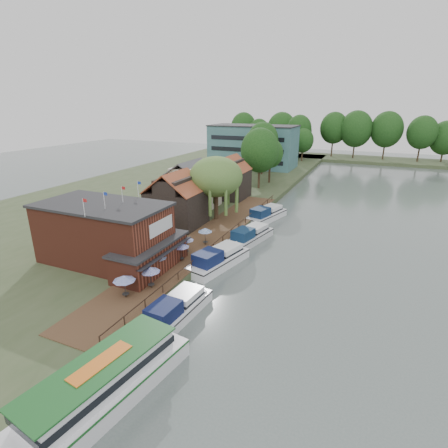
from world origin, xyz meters
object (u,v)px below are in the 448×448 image
at_px(umbrella_2, 158,263).
at_px(umbrella_5, 205,236).
at_px(pub, 118,235).
at_px(cruiser_3, 267,213).
at_px(hotel_block, 253,146).
at_px(cottage_b, 191,184).
at_px(umbrella_0, 125,286).
at_px(umbrella_1, 151,277).
at_px(umbrella_4, 186,245).
at_px(cruiser_2, 250,234).
at_px(umbrella_3, 181,252).
at_px(cruiser_0, 176,306).
at_px(cottage_c, 230,177).
at_px(cruiser_1, 218,257).
at_px(tour_boat, 94,389).
at_px(swan, 141,340).
at_px(cottage_a, 176,199).
at_px(willow, 216,189).

relative_size(umbrella_2, umbrella_5, 1.00).
distance_m(pub, cruiser_3, 28.21).
distance_m(hotel_block, umbrella_2, 72.96).
relative_size(cottage_b, umbrella_0, 4.04).
distance_m(umbrella_1, umbrella_2, 3.35).
distance_m(umbrella_4, cruiser_2, 11.05).
bearing_deg(umbrella_3, umbrella_4, 104.48).
relative_size(cruiser_0, cruiser_3, 0.97).
xyz_separation_m(cottage_c, umbrella_3, (6.57, -30.65, -2.96)).
bearing_deg(cruiser_3, umbrella_2, -84.77).
xyz_separation_m(pub, cruiser_3, (10.37, 26.02, -3.37)).
distance_m(cruiser_0, cruiser_1, 11.69).
distance_m(tour_boat, swan, 7.15).
bearing_deg(cruiser_3, cruiser_2, -70.30).
bearing_deg(cottage_b, cruiser_2, -32.91).
bearing_deg(umbrella_3, cottage_c, 102.10).
bearing_deg(tour_boat, umbrella_3, 113.17).
bearing_deg(umbrella_3, cruiser_0, -62.31).
relative_size(umbrella_3, tour_boat, 0.16).
xyz_separation_m(umbrella_5, cruiser_2, (4.39, 5.87, -1.03)).
xyz_separation_m(umbrella_0, cruiser_2, (5.45, 21.34, -1.03)).
relative_size(cottage_a, cottage_b, 0.90).
distance_m(willow, umbrella_0, 26.61).
relative_size(pub, hotel_block, 0.79).
bearing_deg(pub, hotel_block, 96.43).
distance_m(umbrella_4, cruiser_0, 12.54).
bearing_deg(umbrella_1, umbrella_5, 90.61).
height_order(pub, umbrella_2, pub).
bearing_deg(cruiser_3, umbrella_4, -86.89).
xyz_separation_m(cottage_a, cruiser_2, (12.26, 0.13, -4.00)).
distance_m(hotel_block, cruiser_3, 48.94).
bearing_deg(umbrella_1, umbrella_4, 96.14).
bearing_deg(cruiser_2, hotel_block, 120.67).
bearing_deg(cruiser_3, swan, -74.83).
bearing_deg(cruiser_2, cottage_b, 158.75).
height_order(cruiser_0, cruiser_1, cruiser_1).
distance_m(umbrella_4, cruiser_3, 21.04).
distance_m(cottage_c, cruiser_2, 22.34).
distance_m(umbrella_4, umbrella_5, 3.89).
height_order(cottage_b, cottage_c, same).
xyz_separation_m(cottage_b, umbrella_1, (11.00, -28.61, -2.96)).
bearing_deg(cottage_b, umbrella_1, -68.96).
height_order(cottage_a, cruiser_3, cottage_a).
bearing_deg(tour_boat, umbrella_5, 109.35).
relative_size(willow, umbrella_3, 4.39).
distance_m(umbrella_0, umbrella_5, 15.51).
height_order(umbrella_3, swan, umbrella_3).
bearing_deg(umbrella_0, cruiser_1, 69.04).
distance_m(hotel_block, umbrella_3, 69.37).
distance_m(cottage_a, swan, 28.12).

